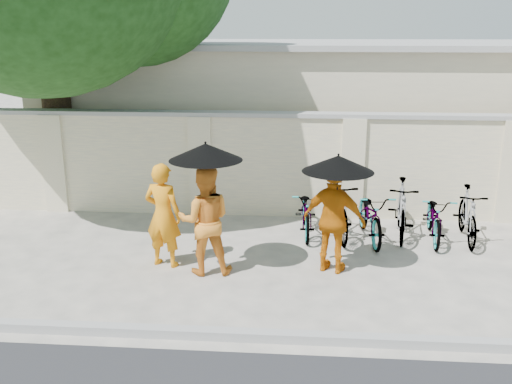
{
  "coord_description": "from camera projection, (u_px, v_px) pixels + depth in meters",
  "views": [
    {
      "loc": [
        0.97,
        -7.85,
        3.67
      ],
      "look_at": [
        0.27,
        0.99,
        1.1
      ],
      "focal_mm": 40.0,
      "sensor_mm": 36.0,
      "label": 1
    }
  ],
  "objects": [
    {
      "name": "monk_center",
      "position": [
        205.0,
        220.0,
        8.65
      ],
      "size": [
        0.9,
        0.74,
        1.7
      ],
      "primitive_type": "imported",
      "rotation": [
        0.0,
        0.0,
        3.27
      ],
      "color": "orange",
      "rests_on": "ground"
    },
    {
      "name": "monk_right",
      "position": [
        334.0,
        220.0,
        8.69
      ],
      "size": [
        1.06,
        0.74,
        1.67
      ],
      "primitive_type": "imported",
      "rotation": [
        0.0,
        0.0,
        2.76
      ],
      "color": "#C0620A",
      "rests_on": "ground"
    },
    {
      "name": "kerb",
      "position": [
        216.0,
        334.0,
        6.97
      ],
      "size": [
        40.0,
        0.16,
        0.12
      ],
      "primitive_type": "cube",
      "color": "gray",
      "rests_on": "ground"
    },
    {
      "name": "bike_0",
      "position": [
        307.0,
        212.0,
        10.42
      ],
      "size": [
        0.63,
        1.64,
        0.85
      ],
      "primitive_type": "imported",
      "rotation": [
        0.0,
        0.0,
        0.04
      ],
      "color": "gray",
      "rests_on": "ground"
    },
    {
      "name": "bike_3",
      "position": [
        401.0,
        209.0,
        10.25
      ],
      "size": [
        0.7,
        1.77,
        1.04
      ],
      "primitive_type": "imported",
      "rotation": [
        0.0,
        0.0,
        -0.12
      ],
      "color": "gray",
      "rests_on": "ground"
    },
    {
      "name": "building_behind",
      "position": [
        341.0,
        110.0,
        14.72
      ],
      "size": [
        14.0,
        6.0,
        3.2
      ],
      "primitive_type": "cube",
      "color": "beige",
      "rests_on": "ground"
    },
    {
      "name": "parasol_center",
      "position": [
        206.0,
        152.0,
        8.27
      ],
      "size": [
        1.08,
        1.08,
        1.09
      ],
      "color": "black",
      "rests_on": "ground"
    },
    {
      "name": "bike_1",
      "position": [
        338.0,
        208.0,
        10.25
      ],
      "size": [
        0.71,
        1.85,
        1.08
      ],
      "primitive_type": "imported",
      "rotation": [
        0.0,
        0.0,
        0.11
      ],
      "color": "gray",
      "rests_on": "ground"
    },
    {
      "name": "ground",
      "position": [
        233.0,
        280.0,
        8.61
      ],
      "size": [
        80.0,
        80.0,
        0.0
      ],
      "primitive_type": "plane",
      "color": "#BEB3A3"
    },
    {
      "name": "bike_2",
      "position": [
        371.0,
        215.0,
        10.12
      ],
      "size": [
        0.77,
        1.78,
        0.91
      ],
      "primitive_type": "imported",
      "rotation": [
        0.0,
        0.0,
        0.1
      ],
      "color": "gray",
      "rests_on": "ground"
    },
    {
      "name": "bike_4",
      "position": [
        435.0,
        217.0,
        10.11
      ],
      "size": [
        0.73,
        1.67,
        0.85
      ],
      "primitive_type": "imported",
      "rotation": [
        0.0,
        0.0,
        -0.1
      ],
      "color": "gray",
      "rests_on": "ground"
    },
    {
      "name": "bike_5",
      "position": [
        468.0,
        215.0,
        10.05
      ],
      "size": [
        0.6,
        1.64,
        0.97
      ],
      "primitive_type": "imported",
      "rotation": [
        0.0,
        0.0,
        -0.09
      ],
      "color": "gray",
      "rests_on": "ground"
    },
    {
      "name": "parasol_right",
      "position": [
        338.0,
        164.0,
        8.36
      ],
      "size": [
        1.07,
        1.07,
        0.92
      ],
      "color": "black",
      "rests_on": "ground"
    },
    {
      "name": "monk_left",
      "position": [
        163.0,
        215.0,
        8.92
      ],
      "size": [
        0.7,
        0.55,
        1.68
      ],
      "primitive_type": "imported",
      "rotation": [
        0.0,
        0.0,
        2.87
      ],
      "color": "orange",
      "rests_on": "ground"
    },
    {
      "name": "compound_wall",
      "position": [
        301.0,
        167.0,
        11.32
      ],
      "size": [
        20.0,
        0.3,
        2.0
      ],
      "primitive_type": "cube",
      "color": "beige",
      "rests_on": "ground"
    }
  ]
}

